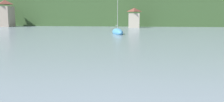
% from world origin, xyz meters
% --- Properties ---
extents(wooded_hillside, '(352.00, 68.85, 55.04)m').
position_xyz_m(wooded_hillside, '(-29.38, 150.04, 8.47)').
color(wooded_hillside, '#38562D').
rests_on(wooded_hillside, ground_plane).
extents(shore_building_west, '(4.51, 4.73, 9.07)m').
position_xyz_m(shore_building_west, '(-43.92, 104.09, 4.40)').
color(shore_building_west, gray).
rests_on(shore_building_west, ground_plane).
extents(shore_building_westcentral, '(3.60, 4.39, 6.21)m').
position_xyz_m(shore_building_westcentral, '(0.00, 103.93, 3.01)').
color(shore_building_westcentral, '#BCB29E').
rests_on(shore_building_westcentral, ground_plane).
extents(sailboat_far_5, '(3.66, 6.16, 9.33)m').
position_xyz_m(sailboat_far_5, '(-2.63, 76.05, 0.37)').
color(sailboat_far_5, teal).
rests_on(sailboat_far_5, ground_plane).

